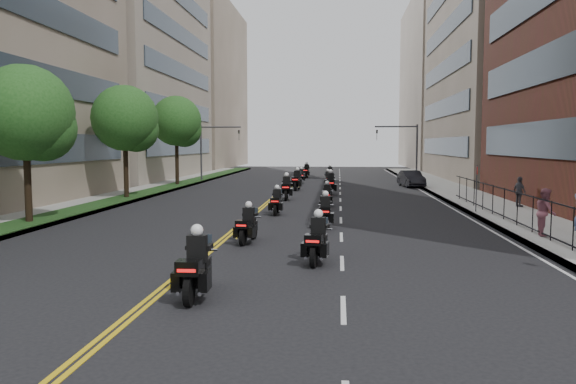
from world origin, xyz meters
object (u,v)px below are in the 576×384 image
object	(u,v)px
motorcycle_1	(318,242)
motorcycle_11	(330,174)
motorcycle_8	(297,181)
motorcycle_10	(301,177)
motorcycle_5	(327,196)
motorcycle_7	(330,185)
motorcycle_12	(306,172)
pedestrian_c	(519,192)
pedestrian_b	(546,212)
motorcycle_3	(325,213)
motorcycle_9	(328,179)
motorcycle_0	(196,269)
motorcycle_2	(248,227)
motorcycle_6	(286,189)
motorcycle_4	(277,203)
parked_sedan	(411,179)

from	to	relation	value
motorcycle_1	motorcycle_11	distance (m)	39.84
motorcycle_8	motorcycle_10	world-z (taller)	motorcycle_8
motorcycle_8	motorcycle_10	distance (m)	8.27
motorcycle_5	motorcycle_7	bearing A→B (deg)	91.55
motorcycle_7	motorcycle_12	bearing A→B (deg)	96.98
pedestrian_c	motorcycle_8	bearing A→B (deg)	28.99
pedestrian_b	motorcycle_3	bearing A→B (deg)	82.70
motorcycle_9	motorcycle_12	world-z (taller)	motorcycle_12
motorcycle_0	motorcycle_2	bearing A→B (deg)	88.02
motorcycle_6	motorcycle_12	bearing A→B (deg)	87.51
motorcycle_3	motorcycle_9	distance (m)	24.64
motorcycle_5	motorcycle_8	distance (m)	11.91
motorcycle_6	pedestrian_b	distance (m)	18.77
motorcycle_4	pedestrian_c	distance (m)	14.10
motorcycle_10	pedestrian_b	distance (m)	32.97
motorcycle_3	pedestrian_c	world-z (taller)	pedestrian_c
motorcycle_3	pedestrian_c	size ratio (longest dim) A/B	1.30
parked_sedan	motorcycle_9	bearing A→B (deg)	171.73
motorcycle_10	pedestrian_b	xyz separation A→B (m)	(11.70, -30.82, 0.48)
motorcycle_8	motorcycle_9	xyz separation A→B (m)	(2.42, 4.47, -0.14)
motorcycle_0	motorcycle_5	world-z (taller)	motorcycle_0
motorcycle_4	motorcycle_12	distance (m)	32.00
motorcycle_1	motorcycle_12	bearing A→B (deg)	101.01
motorcycle_2	motorcycle_11	world-z (taller)	motorcycle_11
motorcycle_2	motorcycle_11	distance (m)	36.54
motorcycle_8	motorcycle_6	bearing A→B (deg)	-86.10
motorcycle_0	motorcycle_11	bearing A→B (deg)	84.85
motorcycle_6	pedestrian_c	xyz separation A→B (m)	(13.86, -4.33, 0.29)
motorcycle_3	parked_sedan	xyz separation A→B (m)	(6.91, 24.59, 0.06)
motorcycle_5	pedestrian_b	world-z (taller)	pedestrian_b
motorcycle_6	parked_sedan	bearing A→B (deg)	48.69
motorcycle_8	motorcycle_7	bearing A→B (deg)	-48.62
pedestrian_b	motorcycle_8	bearing A→B (deg)	35.02
pedestrian_c	motorcycle_2	bearing A→B (deg)	112.01
motorcycle_0	motorcycle_4	xyz separation A→B (m)	(0.18, 16.34, -0.09)
pedestrian_b	pedestrian_c	distance (m)	10.64
motorcycle_8	pedestrian_b	xyz separation A→B (m)	(11.49, -22.55, 0.35)
motorcycle_12	pedestrian_b	world-z (taller)	pedestrian_b
motorcycle_2	motorcycle_8	distance (m)	24.35
motorcycle_7	parked_sedan	bearing A→B (deg)	48.37
motorcycle_1	motorcycle_7	distance (m)	24.00
motorcycle_6	motorcycle_12	world-z (taller)	motorcycle_6
motorcycle_9	motorcycle_0	bearing A→B (deg)	-100.96
motorcycle_3	motorcycle_6	xyz separation A→B (m)	(-2.91, 12.35, 0.07)
motorcycle_8	motorcycle_12	bearing A→B (deg)	95.49
motorcycle_2	motorcycle_8	size ratio (longest dim) A/B	0.84
motorcycle_7	motorcycle_12	distance (m)	20.25
motorcycle_1	pedestrian_b	distance (m)	10.21
motorcycle_2	motorcycle_4	bearing A→B (deg)	95.76
pedestrian_c	motorcycle_3	bearing A→B (deg)	106.73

